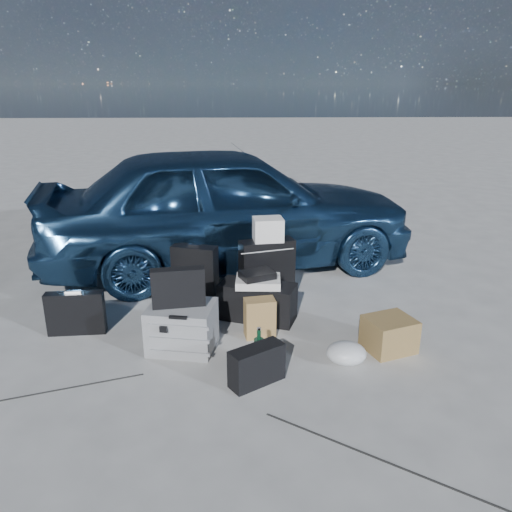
{
  "coord_description": "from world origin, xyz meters",
  "views": [
    {
      "loc": [
        0.08,
        -3.51,
        2.07
      ],
      "look_at": [
        0.23,
        0.85,
        0.56
      ],
      "focal_mm": 35.0,
      "sensor_mm": 36.0,
      "label": 1
    }
  ],
  "objects_px": {
    "suitcase_right": "(267,271)",
    "cardboard_box": "(389,334)",
    "briefcase": "(76,313)",
    "pelican_case": "(182,327)",
    "suitcase_left": "(195,274)",
    "duffel_bag": "(257,302)",
    "green_bottle": "(259,347)",
    "car": "(228,206)"
  },
  "relations": [
    {
      "from": "car",
      "to": "pelican_case",
      "type": "xyz_separation_m",
      "value": [
        -0.35,
        -1.99,
        -0.54
      ]
    },
    {
      "from": "duffel_bag",
      "to": "briefcase",
      "type": "bearing_deg",
      "value": -151.87
    },
    {
      "from": "green_bottle",
      "to": "car",
      "type": "bearing_deg",
      "value": 96.76
    },
    {
      "from": "briefcase",
      "to": "suitcase_right",
      "type": "relative_size",
      "value": 0.77
    },
    {
      "from": "pelican_case",
      "to": "car",
      "type": "bearing_deg",
      "value": 90.06
    },
    {
      "from": "briefcase",
      "to": "suitcase_left",
      "type": "height_order",
      "value": "suitcase_left"
    },
    {
      "from": "car",
      "to": "briefcase",
      "type": "relative_size",
      "value": 8.68
    },
    {
      "from": "car",
      "to": "suitcase_right",
      "type": "bearing_deg",
      "value": -172.95
    },
    {
      "from": "duffel_bag",
      "to": "cardboard_box",
      "type": "height_order",
      "value": "duffel_bag"
    },
    {
      "from": "pelican_case",
      "to": "suitcase_left",
      "type": "distance_m",
      "value": 0.95
    },
    {
      "from": "suitcase_left",
      "to": "duffel_bag",
      "type": "relative_size",
      "value": 0.84
    },
    {
      "from": "car",
      "to": "green_bottle",
      "type": "relative_size",
      "value": 13.91
    },
    {
      "from": "car",
      "to": "suitcase_left",
      "type": "xyz_separation_m",
      "value": [
        -0.31,
        -1.05,
        -0.44
      ]
    },
    {
      "from": "duffel_bag",
      "to": "green_bottle",
      "type": "bearing_deg",
      "value": -71.35
    },
    {
      "from": "suitcase_left",
      "to": "suitcase_right",
      "type": "xyz_separation_m",
      "value": [
        0.71,
        -0.02,
        0.03
      ]
    },
    {
      "from": "car",
      "to": "pelican_case",
      "type": "distance_m",
      "value": 2.09
    },
    {
      "from": "pelican_case",
      "to": "green_bottle",
      "type": "relative_size",
      "value": 1.7
    },
    {
      "from": "briefcase",
      "to": "cardboard_box",
      "type": "height_order",
      "value": "briefcase"
    },
    {
      "from": "car",
      "to": "suitcase_right",
      "type": "height_order",
      "value": "car"
    },
    {
      "from": "car",
      "to": "suitcase_right",
      "type": "distance_m",
      "value": 1.21
    },
    {
      "from": "car",
      "to": "cardboard_box",
      "type": "bearing_deg",
      "value": -160.53
    },
    {
      "from": "briefcase",
      "to": "suitcase_right",
      "type": "bearing_deg",
      "value": 16.92
    },
    {
      "from": "car",
      "to": "suitcase_right",
      "type": "xyz_separation_m",
      "value": [
        0.4,
        -1.07,
        -0.41
      ]
    },
    {
      "from": "briefcase",
      "to": "duffel_bag",
      "type": "height_order",
      "value": "briefcase"
    },
    {
      "from": "pelican_case",
      "to": "briefcase",
      "type": "xyz_separation_m",
      "value": [
        -0.95,
        0.29,
        0.0
      ]
    },
    {
      "from": "suitcase_right",
      "to": "duffel_bag",
      "type": "bearing_deg",
      "value": -121.34
    },
    {
      "from": "briefcase",
      "to": "duffel_bag",
      "type": "distance_m",
      "value": 1.6
    },
    {
      "from": "pelican_case",
      "to": "suitcase_right",
      "type": "xyz_separation_m",
      "value": [
        0.74,
        0.92,
        0.13
      ]
    },
    {
      "from": "pelican_case",
      "to": "briefcase",
      "type": "distance_m",
      "value": 0.99
    },
    {
      "from": "briefcase",
      "to": "pelican_case",
      "type": "bearing_deg",
      "value": -20.38
    },
    {
      "from": "pelican_case",
      "to": "green_bottle",
      "type": "bearing_deg",
      "value": -15.41
    },
    {
      "from": "car",
      "to": "pelican_case",
      "type": "height_order",
      "value": "car"
    },
    {
      "from": "briefcase",
      "to": "suitcase_left",
      "type": "distance_m",
      "value": 1.19
    },
    {
      "from": "suitcase_left",
      "to": "suitcase_right",
      "type": "height_order",
      "value": "suitcase_right"
    },
    {
      "from": "pelican_case",
      "to": "green_bottle",
      "type": "distance_m",
      "value": 0.68
    },
    {
      "from": "suitcase_left",
      "to": "duffel_bag",
      "type": "xyz_separation_m",
      "value": [
        0.6,
        -0.43,
        -0.12
      ]
    },
    {
      "from": "cardboard_box",
      "to": "green_bottle",
      "type": "xyz_separation_m",
      "value": [
        -1.07,
        -0.2,
        0.01
      ]
    },
    {
      "from": "car",
      "to": "green_bottle",
      "type": "bearing_deg",
      "value": 173.41
    },
    {
      "from": "pelican_case",
      "to": "briefcase",
      "type": "bearing_deg",
      "value": 173.1
    },
    {
      "from": "car",
      "to": "suitcase_left",
      "type": "relative_size",
      "value": 7.37
    },
    {
      "from": "car",
      "to": "cardboard_box",
      "type": "relative_size",
      "value": 11.51
    },
    {
      "from": "suitcase_right",
      "to": "cardboard_box",
      "type": "height_order",
      "value": "suitcase_right"
    }
  ]
}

